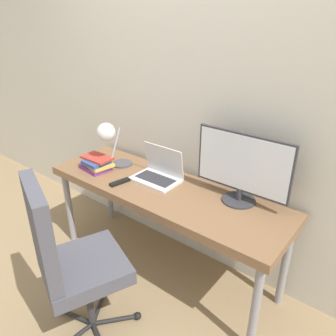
{
  "coord_description": "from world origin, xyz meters",
  "views": [
    {
      "loc": [
        1.27,
        -1.25,
        1.81
      ],
      "look_at": [
        0.07,
        0.26,
        0.89
      ],
      "focal_mm": 35.0,
      "sensor_mm": 36.0,
      "label": 1
    }
  ],
  "objects_px": {
    "monitor": "(242,166)",
    "office_chair": "(68,257)",
    "desk_lamp": "(109,137)",
    "book_stack": "(97,164)",
    "laptop": "(158,173)"
  },
  "relations": [
    {
      "from": "monitor",
      "to": "office_chair",
      "type": "height_order",
      "value": "monitor"
    },
    {
      "from": "desk_lamp",
      "to": "book_stack",
      "type": "bearing_deg",
      "value": -144.37
    },
    {
      "from": "monitor",
      "to": "book_stack",
      "type": "bearing_deg",
      "value": -166.54
    },
    {
      "from": "monitor",
      "to": "desk_lamp",
      "type": "height_order",
      "value": "monitor"
    },
    {
      "from": "office_chair",
      "to": "laptop",
      "type": "bearing_deg",
      "value": 94.43
    },
    {
      "from": "monitor",
      "to": "book_stack",
      "type": "distance_m",
      "value": 1.13
    },
    {
      "from": "monitor",
      "to": "desk_lamp",
      "type": "distance_m",
      "value": 1.01
    },
    {
      "from": "monitor",
      "to": "office_chair",
      "type": "xyz_separation_m",
      "value": [
        -0.53,
        -0.94,
        -0.36
      ]
    },
    {
      "from": "laptop",
      "to": "office_chair",
      "type": "height_order",
      "value": "office_chair"
    },
    {
      "from": "desk_lamp",
      "to": "office_chair",
      "type": "height_order",
      "value": "desk_lamp"
    },
    {
      "from": "laptop",
      "to": "monitor",
      "type": "distance_m",
      "value": 0.64
    },
    {
      "from": "monitor",
      "to": "laptop",
      "type": "bearing_deg",
      "value": -171.23
    },
    {
      "from": "laptop",
      "to": "office_chair",
      "type": "distance_m",
      "value": 0.87
    },
    {
      "from": "desk_lamp",
      "to": "monitor",
      "type": "bearing_deg",
      "value": 11.09
    },
    {
      "from": "laptop",
      "to": "monitor",
      "type": "height_order",
      "value": "monitor"
    }
  ]
}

